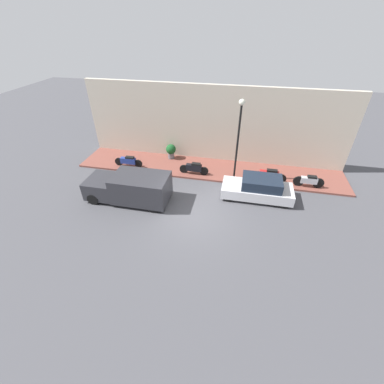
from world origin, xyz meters
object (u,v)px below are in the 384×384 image
(parked_car, at_px, (258,188))
(potted_plant, at_px, (171,150))
(scooter_silver, at_px, (309,181))
(motorcycle_red, at_px, (269,175))
(motorcycle_black, at_px, (194,168))
(streetlamp, at_px, (239,130))
(delivery_van, at_px, (129,187))
(motorcycle_blue, at_px, (128,161))

(parked_car, relative_size, potted_plant, 3.74)
(parked_car, xyz_separation_m, scooter_silver, (1.58, -2.98, -0.09))
(parked_car, bearing_deg, motorcycle_red, -21.11)
(motorcycle_black, distance_m, streetlamp, 3.81)
(delivery_van, relative_size, motorcycle_black, 2.46)
(motorcycle_black, bearing_deg, delivery_van, 137.94)
(parked_car, xyz_separation_m, delivery_van, (-1.66, 7.03, 0.20))
(motorcycle_blue, bearing_deg, streetlamp, -91.10)
(delivery_van, bearing_deg, motorcycle_red, -66.40)
(parked_car, distance_m, streetlamp, 3.47)
(streetlamp, height_order, potted_plant, streetlamp)
(scooter_silver, xyz_separation_m, motorcycle_blue, (0.14, 11.57, -0.01))
(motorcycle_blue, bearing_deg, parked_car, -101.36)
(streetlamp, bearing_deg, motorcycle_blue, 88.90)
(motorcycle_blue, xyz_separation_m, streetlamp, (-0.14, -7.13, 2.82))
(delivery_van, height_order, motorcycle_blue, delivery_van)
(delivery_van, xyz_separation_m, potted_plant, (5.15, -0.94, -0.10))
(scooter_silver, xyz_separation_m, streetlamp, (0.00, 4.43, 2.81))
(motorcycle_red, height_order, scooter_silver, motorcycle_red)
(motorcycle_red, distance_m, potted_plant, 6.98)
(motorcycle_blue, distance_m, potted_plant, 3.06)
(delivery_van, distance_m, motorcycle_red, 8.39)
(motorcycle_red, bearing_deg, motorcycle_blue, 89.81)
(potted_plant, bearing_deg, scooter_silver, -101.82)
(parked_car, relative_size, delivery_van, 0.85)
(motorcycle_red, relative_size, potted_plant, 2.02)
(motorcycle_blue, bearing_deg, motorcycle_black, -90.88)
(streetlamp, bearing_deg, motorcycle_red, -87.13)
(scooter_silver, bearing_deg, streetlamp, 89.96)
(parked_car, height_order, motorcycle_red, parked_car)
(scooter_silver, relative_size, streetlamp, 0.36)
(parked_car, height_order, motorcycle_black, parked_car)
(parked_car, distance_m, motorcycle_red, 1.82)
(motorcycle_red, height_order, motorcycle_blue, motorcycle_red)
(parked_car, distance_m, motorcycle_black, 4.36)
(motorcycle_black, height_order, scooter_silver, motorcycle_black)
(delivery_van, distance_m, motorcycle_black, 4.48)
(motorcycle_blue, relative_size, streetlamp, 0.40)
(motorcycle_black, bearing_deg, motorcycle_blue, 89.12)
(motorcycle_black, bearing_deg, motorcycle_red, -89.53)
(scooter_silver, bearing_deg, delivery_van, 107.98)
(parked_car, bearing_deg, streetlamp, 42.49)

